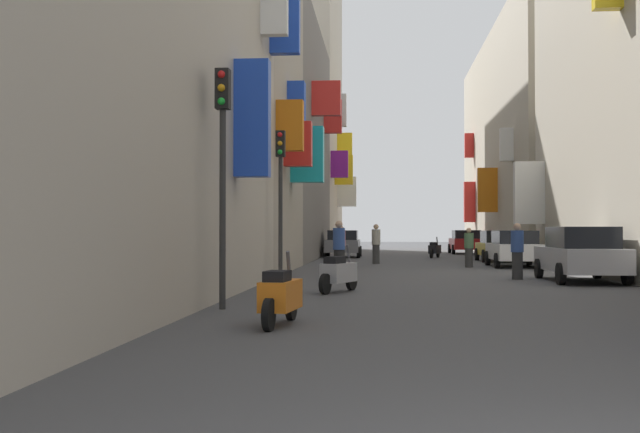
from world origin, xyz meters
TOP-DOWN VIEW (x-y plane):
  - ground_plane at (0.00, 30.00)m, footprint 140.00×140.00m
  - building_left_mid_a at (-7.99, 24.00)m, footprint 7.19×8.79m
  - building_left_mid_b at (-7.99, 36.67)m, footprint 7.36×16.53m
  - building_left_mid_c at (-7.99, 52.46)m, footprint 7.39×15.07m
  - building_right_mid_b at (8.00, 46.11)m, footprint 7.15×27.78m
  - parked_car_red at (3.65, 46.26)m, footprint 2.01×4.21m
  - parked_car_grey at (-3.87, 39.08)m, footprint 1.99×4.08m
  - parked_car_silver at (3.96, 18.87)m, footprint 1.92×4.43m
  - parked_car_yellow at (3.88, 33.51)m, footprint 2.01×4.14m
  - parked_car_white at (3.61, 28.00)m, footprint 1.91×4.12m
  - scooter_silver at (-2.72, 14.48)m, footprint 0.85×1.82m
  - scooter_black at (1.14, 38.47)m, footprint 0.77×1.89m
  - scooter_orange at (-3.25, 7.99)m, footprint 0.57×1.89m
  - pedestrian_crossing at (1.75, 27.42)m, footprint 0.51×0.51m
  - pedestrian_near_left at (-3.05, 20.55)m, footprint 0.54×0.54m
  - pedestrian_near_right at (-1.97, 30.49)m, footprint 0.39×0.39m
  - pedestrian_mid_street at (-3.43, 28.78)m, footprint 0.51×0.51m
  - pedestrian_far_away at (2.33, 19.75)m, footprint 0.42×0.42m
  - traffic_light_near_corner at (-4.62, 18.35)m, footprint 0.26×0.34m
  - traffic_light_far_corner at (-4.65, 10.36)m, footprint 0.26×0.34m

SIDE VIEW (x-z plane):
  - ground_plane at x=0.00m, z-range 0.00..0.00m
  - scooter_orange at x=-3.25m, z-range -0.10..1.03m
  - scooter_silver at x=-2.72m, z-range -0.10..1.03m
  - scooter_black at x=1.14m, z-range -0.10..1.03m
  - parked_car_yellow at x=3.88m, z-range 0.03..1.50m
  - parked_car_white at x=3.61m, z-range 0.04..1.50m
  - parked_car_grey at x=-3.87m, z-range 0.04..1.52m
  - pedestrian_crossing at x=1.75m, z-range -0.01..1.57m
  - parked_car_red at x=3.65m, z-range 0.04..1.54m
  - parked_car_silver at x=3.96m, z-range 0.03..1.59m
  - pedestrian_mid_street at x=-3.43m, z-range 0.00..1.68m
  - pedestrian_far_away at x=2.33m, z-range 0.00..1.69m
  - pedestrian_near_right at x=-1.97m, z-range 0.00..1.76m
  - pedestrian_near_left at x=-3.05m, z-range 0.00..1.78m
  - traffic_light_near_corner at x=-4.62m, z-range 0.78..5.13m
  - traffic_light_far_corner at x=-4.65m, z-range 0.80..5.26m
  - building_left_mid_b at x=-7.99m, z-range 0.01..12.29m
  - building_right_mid_b at x=8.00m, z-range 0.00..13.84m
  - building_left_mid_a at x=-7.99m, z-range -0.02..19.57m
  - building_left_mid_c at x=-7.99m, z-range -0.01..21.47m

